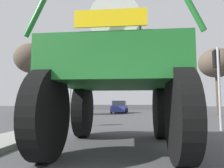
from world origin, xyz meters
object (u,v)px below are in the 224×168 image
at_px(sedan_ahead, 120,107).
at_px(streetlight_far_left, 72,80).
at_px(traffic_signal_near_right, 217,70).
at_px(bare_tree_right, 216,63).
at_px(bare_tree_left, 32,59).
at_px(traffic_signal_near_left, 34,76).
at_px(oversize_sprayer, 118,74).
at_px(traffic_signal_far_left, 167,93).

xyz_separation_m(sedan_ahead, streetlight_far_left, (-5.70, -1.73, 3.23)).
relative_size(sedan_ahead, traffic_signal_near_right, 1.08).
relative_size(traffic_signal_near_right, bare_tree_right, 0.56).
height_order(streetlight_far_left, bare_tree_left, bare_tree_left).
height_order(sedan_ahead, traffic_signal_near_left, traffic_signal_near_left).
relative_size(oversize_sprayer, bare_tree_left, 0.73).
distance_m(bare_tree_left, bare_tree_right, 18.90).
relative_size(oversize_sprayer, traffic_signal_far_left, 1.64).
height_order(oversize_sprayer, traffic_signal_near_right, oversize_sprayer).
bearing_deg(bare_tree_left, traffic_signal_near_left, -62.58).
relative_size(traffic_signal_near_right, traffic_signal_far_left, 1.19).
distance_m(traffic_signal_near_right, bare_tree_left, 17.48).
xyz_separation_m(oversize_sprayer, traffic_signal_near_right, (4.40, 4.15, 0.71)).
bearing_deg(oversize_sprayer, streetlight_far_left, 20.64).
bearing_deg(traffic_signal_near_left, traffic_signal_near_right, -0.02).
bearing_deg(streetlight_far_left, traffic_signal_far_left, -3.79).
relative_size(oversize_sprayer, traffic_signal_near_left, 1.47).
bearing_deg(traffic_signal_far_left, bare_tree_right, -17.27).
xyz_separation_m(traffic_signal_near_left, traffic_signal_far_left, (8.80, 13.60, -0.29)).
bearing_deg(bare_tree_right, traffic_signal_far_left, 162.73).
relative_size(oversize_sprayer, sedan_ahead, 1.28).
relative_size(sedan_ahead, traffic_signal_near_left, 1.15).
xyz_separation_m(bare_tree_left, bare_tree_right, (18.76, 2.26, -0.41)).
xyz_separation_m(oversize_sprayer, traffic_signal_near_left, (-4.64, 4.16, 0.54)).
height_order(oversize_sprayer, bare_tree_left, bare_tree_left).
bearing_deg(bare_tree_left, streetlight_far_left, 58.40).
bearing_deg(sedan_ahead, streetlight_far_left, 109.35).
xyz_separation_m(sedan_ahead, bare_tree_left, (-8.47, -6.23, 5.02)).
bearing_deg(streetlight_far_left, traffic_signal_near_right, -51.59).
relative_size(streetlight_far_left, bare_tree_left, 0.98).
distance_m(oversize_sprayer, streetlight_far_left, 19.85).
distance_m(oversize_sprayer, traffic_signal_near_left, 6.26).
xyz_separation_m(sedan_ahead, traffic_signal_near_left, (-3.37, -16.07, 1.93)).
height_order(sedan_ahead, traffic_signal_near_right, traffic_signal_near_right).
bearing_deg(oversize_sprayer, traffic_signal_near_right, -46.67).
bearing_deg(bare_tree_left, bare_tree_right, 6.86).
bearing_deg(bare_tree_left, traffic_signal_far_left, 15.17).
bearing_deg(bare_tree_left, sedan_ahead, 36.36).
xyz_separation_m(traffic_signal_far_left, bare_tree_left, (-13.90, -3.77, 3.37)).
xyz_separation_m(oversize_sprayer, bare_tree_right, (9.02, 16.25, 3.21)).
relative_size(traffic_signal_far_left, bare_tree_right, 0.47).
distance_m(traffic_signal_near_right, bare_tree_right, 13.19).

